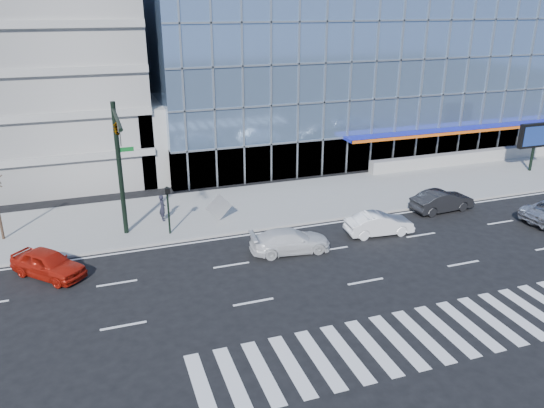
{
  "coord_description": "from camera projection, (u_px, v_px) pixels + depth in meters",
  "views": [
    {
      "loc": [
        -12.38,
        -24.92,
        13.35
      ],
      "look_at": [
        -2.61,
        3.0,
        2.04
      ],
      "focal_mm": 35.0,
      "sensor_mm": 36.0,
      "label": 1
    }
  ],
  "objects": [
    {
      "name": "ground",
      "position": [
        332.0,
        249.0,
        30.55
      ],
      "size": [
        160.0,
        160.0,
        0.0
      ],
      "primitive_type": "plane",
      "color": "black",
      "rests_on": "ground"
    },
    {
      "name": "sidewalk",
      "position": [
        283.0,
        202.0,
        37.58
      ],
      "size": [
        120.0,
        8.0,
        0.15
      ],
      "primitive_type": "cube",
      "color": "gray",
      "rests_on": "ground"
    },
    {
      "name": "theatre_building",
      "position": [
        350.0,
        62.0,
        55.12
      ],
      "size": [
        42.0,
        26.0,
        15.0
      ],
      "primitive_type": "cube",
      "color": "#6B8AB2",
      "rests_on": "ground"
    },
    {
      "name": "ramp_block",
      "position": [
        173.0,
        137.0,
        43.5
      ],
      "size": [
        6.0,
        8.0,
        6.0
      ],
      "primitive_type": "cube",
      "color": "gray",
      "rests_on": "ground"
    },
    {
      "name": "retaining_wall",
      "position": [
        518.0,
        152.0,
        47.95
      ],
      "size": [
        30.0,
        0.8,
        1.0
      ],
      "primitive_type": "cube",
      "color": "gray",
      "rests_on": "sidewalk"
    },
    {
      "name": "traffic_signal",
      "position": [
        118.0,
        142.0,
        28.99
      ],
      "size": [
        1.14,
        5.74,
        8.0
      ],
      "color": "black",
      "rests_on": "sidewalk"
    },
    {
      "name": "ped_signal_post",
      "position": [
        168.0,
        203.0,
        31.52
      ],
      "size": [
        0.3,
        0.33,
        3.0
      ],
      "color": "black",
      "rests_on": "sidewalk"
    },
    {
      "name": "marquee_sign",
      "position": [
        536.0,
        136.0,
        43.29
      ],
      "size": [
        3.2,
        0.43,
        4.0
      ],
      "color": "black",
      "rests_on": "sidewalk"
    },
    {
      "name": "white_suv",
      "position": [
        290.0,
        241.0,
        30.03
      ],
      "size": [
        4.74,
        2.25,
        1.33
      ],
      "primitive_type": "imported",
      "rotation": [
        0.0,
        0.0,
        1.49
      ],
      "color": "silver",
      "rests_on": "ground"
    },
    {
      "name": "white_sedan",
      "position": [
        379.0,
        224.0,
        32.29
      ],
      "size": [
        4.26,
        1.78,
        1.37
      ],
      "primitive_type": "imported",
      "rotation": [
        0.0,
        0.0,
        1.49
      ],
      "color": "silver",
      "rests_on": "ground"
    },
    {
      "name": "dark_sedan",
      "position": [
        442.0,
        201.0,
        35.9
      ],
      "size": [
        4.51,
        1.86,
        1.45
      ],
      "primitive_type": "imported",
      "rotation": [
        0.0,
        0.0,
        1.65
      ],
      "color": "black",
      "rests_on": "ground"
    },
    {
      "name": "red_sedan",
      "position": [
        48.0,
        264.0,
        27.32
      ],
      "size": [
        4.16,
        4.2,
        1.44
      ],
      "primitive_type": "imported",
      "rotation": [
        0.0,
        0.0,
        0.77
      ],
      "color": "#B11B0D",
      "rests_on": "ground"
    },
    {
      "name": "pedestrian",
      "position": [
        162.0,
        208.0,
        33.94
      ],
      "size": [
        0.46,
        0.66,
        1.72
      ],
      "primitive_type": "imported",
      "rotation": [
        0.0,
        0.0,
        1.65
      ],
      "color": "black",
      "rests_on": "sidewalk"
    },
    {
      "name": "tilted_panel",
      "position": [
        219.0,
        207.0,
        33.86
      ],
      "size": [
        1.83,
        0.27,
        1.84
      ],
      "primitive_type": "cube",
      "rotation": [
        0.0,
        0.81,
        0.11
      ],
      "color": "gray",
      "rests_on": "sidewalk"
    }
  ]
}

